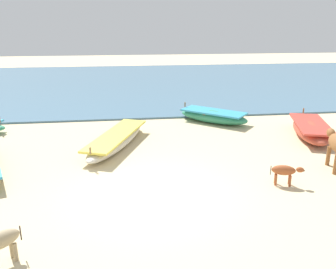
{
  "coord_description": "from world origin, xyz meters",
  "views": [
    {
      "loc": [
        -0.67,
        -8.18,
        4.2
      ],
      "look_at": [
        0.82,
        3.09,
        0.6
      ],
      "focal_mm": 38.21,
      "sensor_mm": 36.0,
      "label": 1
    }
  ],
  "objects": [
    {
      "name": "ground",
      "position": [
        0.0,
        0.0,
        0.0
      ],
      "size": [
        80.0,
        80.0,
        0.0
      ],
      "primitive_type": "plane",
      "color": "beige"
    },
    {
      "name": "sea_water",
      "position": [
        0.0,
        17.32,
        0.04
      ],
      "size": [
        60.0,
        20.0,
        0.08
      ],
      "primitive_type": "cube",
      "color": "slate",
      "rests_on": "ground"
    },
    {
      "name": "fishing_boat_0",
      "position": [
        -0.9,
        3.84,
        0.25
      ],
      "size": [
        2.5,
        4.44,
        0.66
      ],
      "rotation": [
        0.0,
        0.0,
        4.33
      ],
      "color": "beige",
      "rests_on": "ground"
    },
    {
      "name": "fishing_boat_2",
      "position": [
        6.39,
        3.94,
        0.31
      ],
      "size": [
        2.07,
        3.58,
        0.76
      ],
      "rotation": [
        0.0,
        0.0,
        1.28
      ],
      "color": "#B74733",
      "rests_on": "ground"
    },
    {
      "name": "fishing_boat_6",
      "position": [
        3.26,
        6.46,
        0.28
      ],
      "size": [
        3.06,
        2.84,
        0.72
      ],
      "rotation": [
        0.0,
        0.0,
        2.43
      ],
      "color": "#338C66",
      "rests_on": "ground"
    },
    {
      "name": "calf_far_rust",
      "position": [
        3.56,
        0.1,
        0.41
      ],
      "size": [
        0.85,
        0.44,
        0.56
      ],
      "rotation": [
        0.0,
        0.0,
        5.96
      ],
      "color": "#9E4C28",
      "rests_on": "ground"
    }
  ]
}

